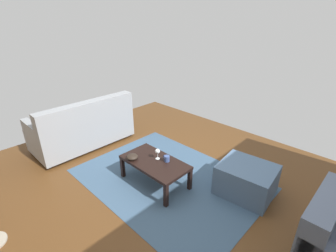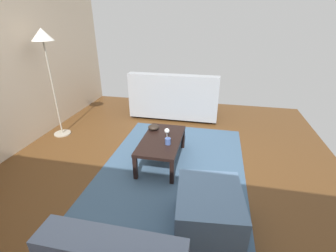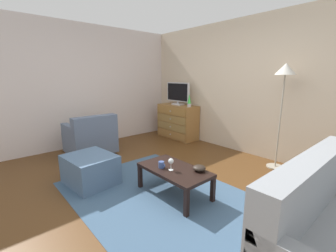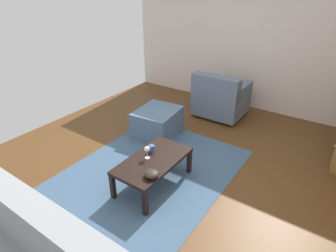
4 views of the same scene
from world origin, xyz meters
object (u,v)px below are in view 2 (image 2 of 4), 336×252
coffee_table (162,142)px  standing_lamp (44,46)px  couch_large (175,99)px  ottoman (209,210)px  bowl_decorative (154,127)px  wine_glass (167,131)px  mug (168,141)px

coffee_table → standing_lamp: (0.49, 1.92, 1.17)m
coffee_table → couch_large: couch_large is taller
ottoman → bowl_decorative: bearing=34.2°
coffee_table → bowl_decorative: (0.26, 0.18, 0.08)m
standing_lamp → wine_glass: bearing=-103.4°
mug → couch_large: (1.88, 0.24, -0.05)m
ottoman → standing_lamp: 3.29m
mug → couch_large: size_ratio=0.07×
mug → ottoman: 1.10m
mug → coffee_table: bearing=43.2°
mug → bowl_decorative: mug is taller
bowl_decorative → ottoman: bowl_decorative is taller
mug → ottoman: bearing=-147.3°
bowl_decorative → standing_lamp: 2.06m
wine_glass → ottoman: 1.25m
mug → standing_lamp: size_ratio=0.07×
bowl_decorative → ottoman: 1.59m
wine_glass → standing_lamp: bearing=76.6°
standing_lamp → ottoman: bearing=-120.2°
bowl_decorative → ottoman: (-1.30, -0.89, -0.19)m
coffee_table → standing_lamp: bearing=75.7°
mug → couch_large: 1.89m
mug → ottoman: mug is taller
ottoman → coffee_table: bearing=34.1°
coffee_table → wine_glass: 0.18m
mug → ottoman: (-0.91, -0.59, -0.20)m
wine_glass → ottoman: bearing=-149.1°
wine_glass → couch_large: 1.76m
bowl_decorative → standing_lamp: size_ratio=0.09×
wine_glass → mug: size_ratio=1.38×
coffee_table → couch_large: bearing=4.2°
bowl_decorative → ottoman: size_ratio=0.23×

